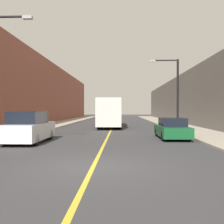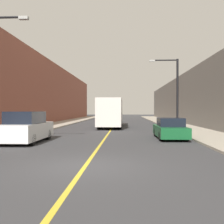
% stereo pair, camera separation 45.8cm
% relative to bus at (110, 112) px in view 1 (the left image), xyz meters
% --- Properties ---
extents(ground_plane, '(200.00, 200.00, 0.00)m').
position_rel_bus_xyz_m(ground_plane, '(0.23, -21.21, -1.74)').
color(ground_plane, '#38383A').
extents(sidewalk_left, '(3.75, 72.00, 0.13)m').
position_rel_bus_xyz_m(sidewalk_left, '(-7.56, 8.79, -1.68)').
color(sidewalk_left, '#A89E8C').
rests_on(sidewalk_left, ground).
extents(sidewalk_right, '(3.75, 72.00, 0.13)m').
position_rel_bus_xyz_m(sidewalk_right, '(8.02, 8.79, -1.68)').
color(sidewalk_right, '#A89E8C').
rests_on(sidewalk_right, ground).
extents(building_row_left, '(4.00, 72.00, 9.40)m').
position_rel_bus_xyz_m(building_row_left, '(-11.43, 8.79, 2.96)').
color(building_row_left, brown).
rests_on(building_row_left, ground).
extents(building_row_right, '(4.00, 72.00, 7.18)m').
position_rel_bus_xyz_m(building_row_right, '(11.89, 8.79, 1.85)').
color(building_row_right, '#66605B').
rests_on(building_row_right, ground).
extents(road_center_line, '(0.16, 72.00, 0.01)m').
position_rel_bus_xyz_m(road_center_line, '(0.23, 8.79, -1.74)').
color(road_center_line, gold).
rests_on(road_center_line, ground).
extents(bus, '(2.54, 10.44, 3.23)m').
position_rel_bus_xyz_m(bus, '(0.00, 0.00, 0.00)').
color(bus, silver).
rests_on(bus, ground).
extents(parked_suv_left, '(1.98, 4.91, 1.93)m').
position_rel_bus_xyz_m(parked_suv_left, '(-4.48, -14.49, -0.85)').
color(parked_suv_left, silver).
rests_on(parked_suv_left, ground).
extents(car_right_near, '(1.89, 4.72, 1.48)m').
position_rel_bus_xyz_m(car_right_near, '(4.82, -11.97, -1.07)').
color(car_right_near, '#145128').
rests_on(car_right_near, ground).
extents(street_lamp_right, '(2.65, 0.24, 6.55)m').
position_rel_bus_xyz_m(street_lamp_right, '(6.18, -6.32, 2.19)').
color(street_lamp_right, black).
rests_on(street_lamp_right, sidewalk_right).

